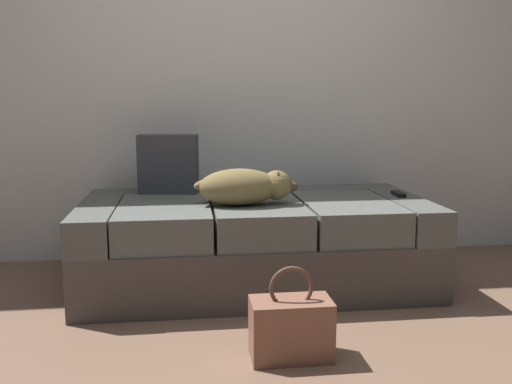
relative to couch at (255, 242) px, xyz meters
name	(u,v)px	position (x,y,z in m)	size (l,w,h in m)	color
back_wall	(242,38)	(0.00, 0.66, 1.16)	(6.40, 0.10, 2.80)	white
couch	(255,242)	(0.00, 0.00, 0.00)	(1.86, 0.96, 0.48)	#4D4742
dog_tan	(246,187)	(-0.07, -0.15, 0.34)	(0.56, 0.25, 0.19)	olive
tv_remote	(398,194)	(0.82, 0.02, 0.25)	(0.04, 0.15, 0.02)	black
throw_pillow	(168,164)	(-0.47, 0.28, 0.41)	(0.34, 0.12, 0.34)	#3F4045
handbag	(291,328)	(0.03, -0.93, -0.11)	(0.32, 0.18, 0.38)	#8E5C47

